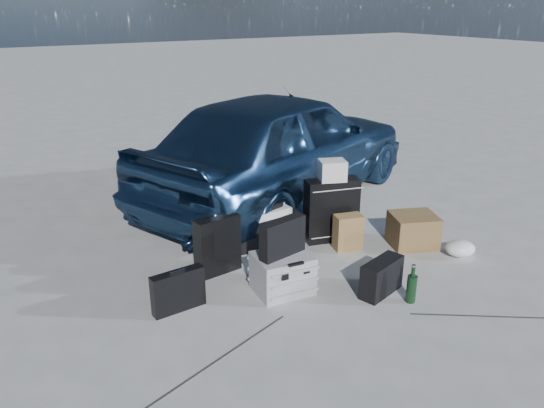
# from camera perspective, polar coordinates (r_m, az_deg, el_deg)

# --- Properties ---
(ground) EXTENTS (60.00, 60.00, 0.00)m
(ground) POSITION_cam_1_polar(r_m,az_deg,el_deg) (4.86, 6.32, -8.48)
(ground) COLOR #B9B9B4
(ground) RESTS_ON ground
(car) EXTENTS (4.49, 3.07, 1.42)m
(car) POSITION_cam_1_polar(r_m,az_deg,el_deg) (6.63, 0.96, 6.37)
(car) COLOR navy
(car) RESTS_ON ground
(pelican_case) EXTENTS (0.52, 0.44, 0.35)m
(pelican_case) POSITION_cam_1_polar(r_m,az_deg,el_deg) (4.64, 1.13, -7.43)
(pelican_case) COLOR #AEB0B4
(pelican_case) RESTS_ON ground
(laptop_bag) EXTENTS (0.45, 0.18, 0.33)m
(laptop_bag) POSITION_cam_1_polar(r_m,az_deg,el_deg) (4.49, 1.15, -3.64)
(laptop_bag) COLOR black
(laptop_bag) RESTS_ON pelican_case
(briefcase) EXTENTS (0.45, 0.12, 0.35)m
(briefcase) POSITION_cam_1_polar(r_m,az_deg,el_deg) (4.44, -10.06, -9.18)
(briefcase) COLOR black
(briefcase) RESTS_ON ground
(suitcase_left) EXTENTS (0.44, 0.20, 0.55)m
(suitcase_left) POSITION_cam_1_polar(r_m,az_deg,el_deg) (4.93, -5.89, -4.41)
(suitcase_left) COLOR black
(suitcase_left) RESTS_ON ground
(suitcase_right) EXTENTS (0.59, 0.34, 0.67)m
(suitcase_right) POSITION_cam_1_polar(r_m,az_deg,el_deg) (5.58, 6.40, -0.64)
(suitcase_right) COLOR black
(suitcase_right) RESTS_ON ground
(white_carton) EXTENTS (0.32, 0.29, 0.21)m
(white_carton) POSITION_cam_1_polar(r_m,az_deg,el_deg) (5.42, 6.50, 3.62)
(white_carton) COLOR silver
(white_carton) RESTS_ON suitcase_right
(duffel_bag) EXTENTS (0.74, 0.44, 0.34)m
(duffel_bag) POSITION_cam_1_polar(r_m,az_deg,el_deg) (5.47, -0.57, -2.81)
(duffel_bag) COLOR black
(duffel_bag) RESTS_ON ground
(flat_box_white) EXTENTS (0.44, 0.34, 0.07)m
(flat_box_white) POSITION_cam_1_polar(r_m,az_deg,el_deg) (5.41, -0.60, -0.71)
(flat_box_white) COLOR silver
(flat_box_white) RESTS_ON duffel_bag
(flat_box_black) EXTENTS (0.28, 0.23, 0.05)m
(flat_box_black) POSITION_cam_1_polar(r_m,az_deg,el_deg) (5.38, -0.41, -0.12)
(flat_box_black) COLOR black
(flat_box_black) RESTS_ON flat_box_white
(kraft_bag) EXTENTS (0.31, 0.23, 0.37)m
(kraft_bag) POSITION_cam_1_polar(r_m,az_deg,el_deg) (5.45, 8.17, -3.02)
(kraft_bag) COLOR #9B6E43
(kraft_bag) RESTS_ON ground
(cardboard_box) EXTENTS (0.57, 0.53, 0.34)m
(cardboard_box) POSITION_cam_1_polar(r_m,az_deg,el_deg) (5.67, 14.92, -2.74)
(cardboard_box) COLOR brown
(cardboard_box) RESTS_ON ground
(plastic_bag) EXTENTS (0.36, 0.33, 0.16)m
(plastic_bag) POSITION_cam_1_polar(r_m,az_deg,el_deg) (5.61, 19.60, -4.52)
(plastic_bag) COLOR white
(plastic_bag) RESTS_ON ground
(messenger_bag) EXTENTS (0.47, 0.28, 0.31)m
(messenger_bag) POSITION_cam_1_polar(r_m,az_deg,el_deg) (4.71, 11.71, -7.70)
(messenger_bag) COLOR black
(messenger_bag) RESTS_ON ground
(green_bottle) EXTENTS (0.11, 0.11, 0.33)m
(green_bottle) POSITION_cam_1_polar(r_m,az_deg,el_deg) (4.63, 14.81, -8.34)
(green_bottle) COLOR black
(green_bottle) RESTS_ON ground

